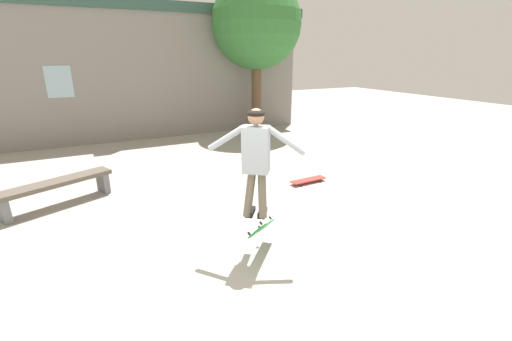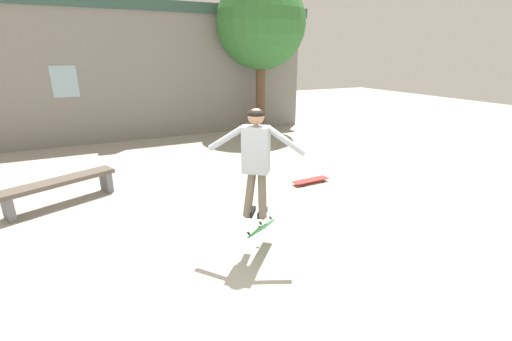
{
  "view_description": "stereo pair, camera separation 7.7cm",
  "coord_description": "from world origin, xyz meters",
  "px_view_note": "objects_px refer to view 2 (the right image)",
  "views": [
    {
      "loc": [
        -1.3,
        -3.41,
        2.69
      ],
      "look_at": [
        0.6,
        0.4,
        1.24
      ],
      "focal_mm": 24.0,
      "sensor_mm": 36.0,
      "label": 1
    },
    {
      "loc": [
        -1.23,
        -3.44,
        2.69
      ],
      "look_at": [
        0.6,
        0.4,
        1.24
      ],
      "focal_mm": 24.0,
      "sensor_mm": 36.0,
      "label": 2
    }
  ],
  "objects_px": {
    "skateboard_flipping": "(262,228)",
    "park_bench": "(60,186)",
    "tree_right": "(261,24)",
    "skateboard_resting": "(311,180)",
    "skater": "(256,154)"
  },
  "relations": [
    {
      "from": "tree_right",
      "to": "skateboard_flipping",
      "type": "distance_m",
      "value": 8.75
    },
    {
      "from": "skateboard_flipping",
      "to": "skateboard_resting",
      "type": "distance_m",
      "value": 3.05
    },
    {
      "from": "tree_right",
      "to": "park_bench",
      "type": "bearing_deg",
      "value": -146.2
    },
    {
      "from": "tree_right",
      "to": "skateboard_flipping",
      "type": "height_order",
      "value": "tree_right"
    },
    {
      "from": "skateboard_flipping",
      "to": "park_bench",
      "type": "bearing_deg",
      "value": 82.73
    },
    {
      "from": "skateboard_resting",
      "to": "skateboard_flipping",
      "type": "bearing_deg",
      "value": 39.99
    },
    {
      "from": "skateboard_flipping",
      "to": "skater",
      "type": "bearing_deg",
      "value": 89.78
    },
    {
      "from": "park_bench",
      "to": "skateboard_flipping",
      "type": "distance_m",
      "value": 4.11
    },
    {
      "from": "park_bench",
      "to": "skater",
      "type": "bearing_deg",
      "value": -74.31
    },
    {
      "from": "tree_right",
      "to": "skateboard_resting",
      "type": "xyz_separation_m",
      "value": [
        -1.35,
        -5.24,
        -3.58
      ]
    },
    {
      "from": "park_bench",
      "to": "skateboard_resting",
      "type": "bearing_deg",
      "value": -36.72
    },
    {
      "from": "tree_right",
      "to": "skateboard_resting",
      "type": "bearing_deg",
      "value": -104.39
    },
    {
      "from": "skater",
      "to": "skateboard_resting",
      "type": "xyz_separation_m",
      "value": [
        2.29,
        2.0,
        -1.39
      ]
    },
    {
      "from": "skater",
      "to": "tree_right",
      "type": "bearing_deg",
      "value": 10.62
    },
    {
      "from": "park_bench",
      "to": "skater",
      "type": "xyz_separation_m",
      "value": [
        2.57,
        -3.09,
        1.1
      ]
    }
  ]
}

